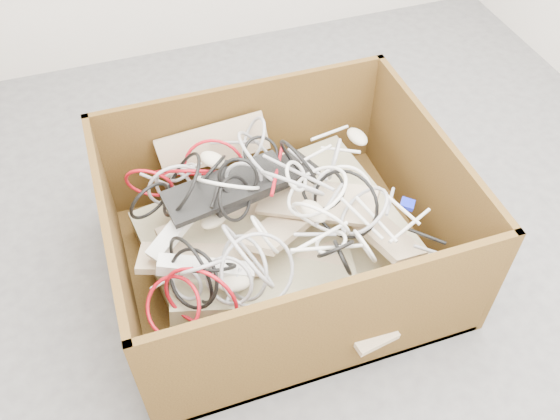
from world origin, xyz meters
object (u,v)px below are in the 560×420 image
object	(u,v)px
cardboard_box	(278,245)
power_strip_left	(180,224)
power_strip_right	(206,269)
vga_plug	(407,204)

from	to	relation	value
cardboard_box	power_strip_left	xyz separation A→B (m)	(-0.33, 0.02, 0.21)
cardboard_box	power_strip_right	distance (m)	0.39
power_strip_left	power_strip_right	distance (m)	0.19
power_strip_left	power_strip_right	xyz separation A→B (m)	(0.04, -0.19, -0.02)
cardboard_box	power_strip_left	bearing A→B (deg)	175.86
power_strip_right	vga_plug	size ratio (longest dim) A/B	6.69
cardboard_box	vga_plug	bearing A→B (deg)	-18.78
vga_plug	cardboard_box	bearing A→B (deg)	-162.95
power_strip_left	vga_plug	world-z (taller)	power_strip_left
cardboard_box	power_strip_right	size ratio (longest dim) A/B	3.84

